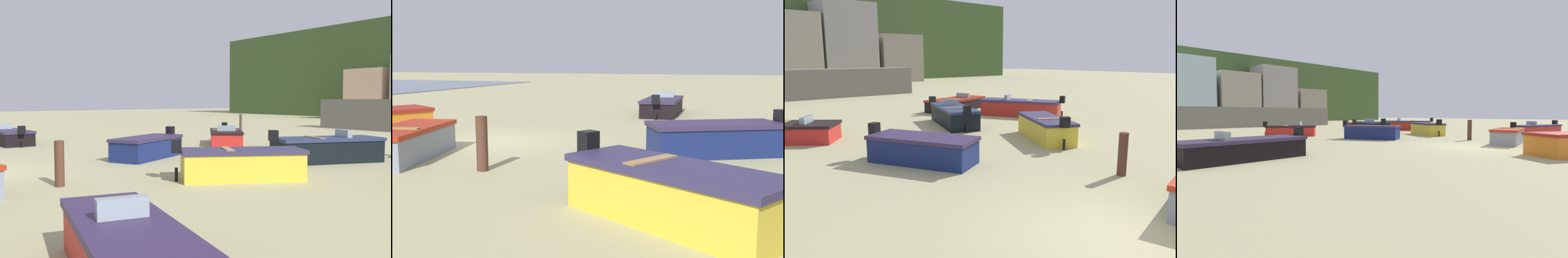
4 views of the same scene
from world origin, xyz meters
TOP-DOWN VIEW (x-y plane):
  - ground_plane at (0.00, 0.00)m, footprint 160.00×160.00m
  - harbor_pier at (2.04, 30.00)m, footprint 20.92×2.40m
  - townhouse_centre at (6.15, 46.64)m, footprint 6.58×5.27m
  - townhouse_centre_right at (13.20, 46.98)m, footprint 6.86×5.95m
  - townhouse_far_right at (20.37, 47.34)m, footprint 6.16×6.68m
  - boat_red_0 at (9.86, 11.80)m, footprint 3.46×4.76m
  - boat_red_2 at (-2.36, 13.06)m, footprint 3.82×3.49m
  - boat_black_3 at (8.57, 16.43)m, footprint 4.87×2.90m
  - boat_black_4 at (5.04, 11.90)m, footprint 2.94×4.55m
  - boat_yellow_8 at (5.96, 6.64)m, footprint 2.99×3.89m
  - boat_navy_10 at (0.01, 6.85)m, footprint 2.91×3.81m
  - mooring_post_mid_beach at (3.73, 1.88)m, footprint 0.27×0.27m

SIDE VIEW (x-z plane):
  - ground_plane at x=0.00m, z-range 0.00..0.00m
  - boat_black_3 at x=8.57m, z-range -0.15..0.94m
  - boat_red_2 at x=-2.36m, z-range -0.14..0.95m
  - boat_navy_10 at x=0.01m, z-range -0.15..1.06m
  - boat_yellow_8 at x=5.96m, z-range -0.15..1.11m
  - boat_black_4 at x=5.04m, z-range -0.15..1.13m
  - boat_red_0 at x=9.86m, z-range -0.15..1.13m
  - mooring_post_mid_beach at x=3.73m, z-range 0.00..1.28m
  - harbor_pier at x=2.04m, z-range 0.00..2.45m
  - townhouse_far_right at x=20.37m, z-range 0.00..6.58m
  - townhouse_centre at x=6.15m, z-range 0.00..8.71m
  - townhouse_centre_right at x=13.20m, z-range 0.00..10.41m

